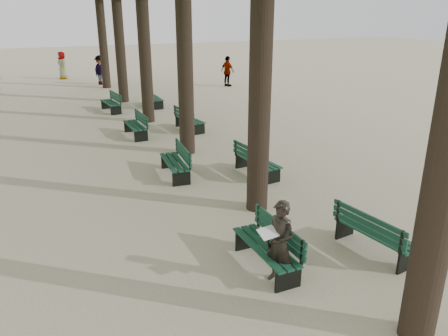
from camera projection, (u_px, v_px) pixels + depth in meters
name	position (u px, v px, depth m)	size (l,w,h in m)	color
ground	(264.00, 288.00, 7.75)	(120.00, 120.00, 0.00)	#C3B394
bench_left_0	(266.00, 255.00, 8.29)	(0.57, 1.80, 0.92)	black
bench_left_1	(175.00, 168.00, 12.91)	(0.74, 1.85, 0.92)	black
bench_left_2	(135.00, 130.00, 17.03)	(0.60, 1.81, 0.92)	black
bench_left_3	(111.00, 106.00, 21.23)	(0.75, 1.85, 0.92)	black
bench_right_0	(374.00, 240.00, 8.81)	(0.79, 1.86, 0.92)	black
bench_right_1	(257.00, 166.00, 13.01)	(0.75, 1.85, 0.92)	black
bench_right_2	(190.00, 124.00, 17.94)	(0.79, 1.86, 0.92)	black
bench_right_3	(155.00, 101.00, 22.36)	(0.63, 1.82, 0.92)	black
man_with_map	(280.00, 243.00, 7.68)	(0.69, 0.70, 1.58)	black
pedestrian_c	(228.00, 71.00, 28.19)	(1.13, 0.39, 1.93)	#262628
pedestrian_b	(100.00, 70.00, 28.87)	(1.23, 0.38, 1.91)	#262628
pedestrian_d	(62.00, 65.00, 31.28)	(0.94, 0.38, 1.92)	#262628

